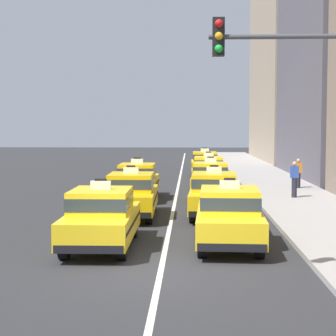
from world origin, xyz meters
TOP-DOWN VIEW (x-y plane):
  - ground_plane at (0.00, 0.00)m, footprint 160.00×160.00m
  - lane_stripe_left_right at (0.00, 20.00)m, footprint 0.14×80.00m
  - sidewalk_curb at (5.60, 15.00)m, footprint 4.00×90.00m
  - taxi_left_nearest at (-1.79, 2.68)m, footprint 1.84×4.57m
  - taxi_left_second at (-1.51, 8.09)m, footprint 1.89×4.59m
  - taxi_left_third at (-1.79, 13.58)m, footprint 1.83×4.56m
  - taxi_right_nearest at (1.80, 3.02)m, footprint 1.97×4.62m
  - taxi_right_second at (1.58, 8.38)m, footprint 1.99×4.63m
  - taxi_right_third at (1.67, 14.57)m, footprint 2.00×4.63m
  - taxi_right_fourth at (1.74, 19.97)m, footprint 1.95×4.61m
  - taxi_right_fifth at (1.68, 26.42)m, footprint 1.87×4.58m
  - pedestrian_near_crosswalk at (5.46, 13.29)m, footprint 0.36×0.24m
  - pedestrian_mid_block at (6.39, 17.41)m, footprint 0.47×0.24m
  - traffic_light_pole at (2.89, -1.45)m, footprint 2.87×0.33m

SIDE VIEW (x-z plane):
  - ground_plane at x=0.00m, z-range 0.00..0.00m
  - lane_stripe_left_right at x=0.00m, z-range 0.00..0.01m
  - sidewalk_curb at x=5.60m, z-range 0.00..0.15m
  - taxi_left_nearest at x=-1.79m, z-range -0.10..1.86m
  - taxi_left_second at x=-1.51m, z-range -0.10..1.86m
  - taxi_left_third at x=-1.79m, z-range -0.10..1.86m
  - taxi_right_nearest at x=1.80m, z-range -0.10..1.86m
  - taxi_right_second at x=1.58m, z-range -0.10..1.86m
  - taxi_right_third at x=1.67m, z-range -0.10..1.86m
  - taxi_right_fourth at x=1.74m, z-range -0.10..1.86m
  - taxi_right_fifth at x=1.68m, z-range -0.10..1.86m
  - pedestrian_mid_block at x=6.39m, z-range 0.15..1.70m
  - pedestrian_near_crosswalk at x=5.46m, z-range 0.16..1.81m
  - traffic_light_pole at x=2.89m, z-range 1.03..6.61m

